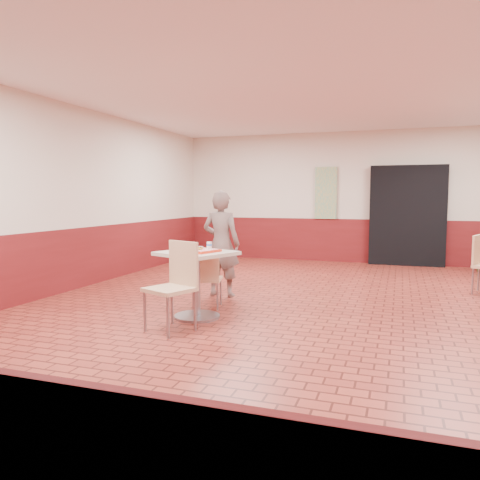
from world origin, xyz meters
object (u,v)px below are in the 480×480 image
(chair_main_front, at_px, (175,281))
(long_john_donut, at_px, (198,248))
(customer, at_px, (221,244))
(serving_tray, at_px, (197,250))
(chair_main_back, at_px, (206,275))
(main_table, at_px, (197,273))
(ring_donut, at_px, (194,247))
(paper_cup, at_px, (209,245))

(chair_main_front, distance_m, long_john_donut, 0.60)
(customer, bearing_deg, serving_tray, 99.20)
(chair_main_front, height_order, long_john_donut, chair_main_front)
(chair_main_back, bearing_deg, main_table, 85.40)
(ring_donut, distance_m, paper_cup, 0.20)
(serving_tray, bearing_deg, customer, 97.86)
(chair_main_front, height_order, chair_main_back, chair_main_front)
(customer, bearing_deg, chair_main_front, 96.39)
(chair_main_front, xyz_separation_m, chair_main_back, (-0.06, 1.04, -0.10))
(main_table, xyz_separation_m, long_john_donut, (0.04, -0.05, 0.32))
(serving_tray, relative_size, paper_cup, 6.02)
(chair_main_back, distance_m, serving_tray, 0.63)
(chair_main_back, height_order, ring_donut, ring_donut)
(chair_main_back, bearing_deg, chair_main_front, 79.71)
(paper_cup, bearing_deg, long_john_donut, -114.55)
(paper_cup, bearing_deg, chair_main_front, -101.58)
(ring_donut, xyz_separation_m, paper_cup, (0.18, 0.06, 0.03))
(chair_main_front, height_order, customer, customer)
(main_table, relative_size, ring_donut, 7.86)
(customer, xyz_separation_m, long_john_donut, (0.22, -1.37, 0.09))
(customer, distance_m, paper_cup, 1.24)
(long_john_donut, xyz_separation_m, paper_cup, (0.08, 0.17, 0.02))
(main_table, xyz_separation_m, chair_main_front, (-0.02, -0.55, -0.00))
(ring_donut, bearing_deg, long_john_donut, -46.63)
(chair_main_front, distance_m, ring_donut, 0.69)
(main_table, relative_size, long_john_donut, 5.82)
(customer, relative_size, long_john_donut, 11.15)
(main_table, distance_m, paper_cup, 0.39)
(chair_main_front, distance_m, customer, 1.89)
(ring_donut, height_order, paper_cup, paper_cup)
(main_table, distance_m, serving_tray, 0.29)
(main_table, bearing_deg, chair_main_front, -91.69)
(chair_main_back, bearing_deg, customer, -96.50)
(serving_tray, bearing_deg, ring_donut, 137.35)
(paper_cup, bearing_deg, ring_donut, -161.76)
(main_table, distance_m, customer, 1.35)
(chair_main_front, height_order, ring_donut, chair_main_front)
(chair_main_front, distance_m, paper_cup, 0.77)
(chair_main_back, height_order, serving_tray, serving_tray)
(long_john_donut, bearing_deg, main_table, 128.45)
(long_john_donut, bearing_deg, chair_main_front, -96.75)
(main_table, xyz_separation_m, chair_main_back, (-0.08, 0.49, -0.10))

